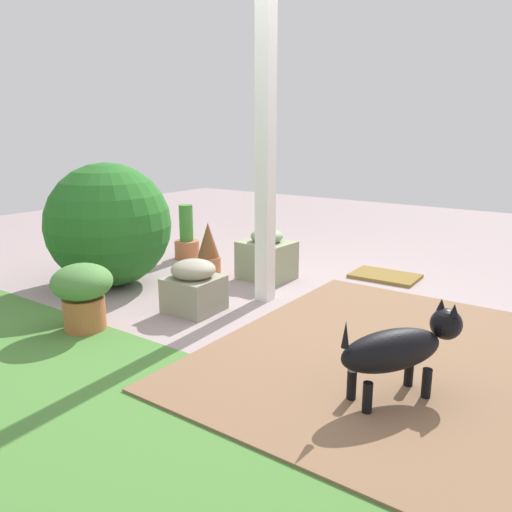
{
  "coord_description": "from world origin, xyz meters",
  "views": [
    {
      "loc": [
        -1.89,
        3.04,
        1.31
      ],
      "look_at": [
        0.29,
        -0.04,
        0.36
      ],
      "focal_mm": 35.07,
      "sensor_mm": 36.0,
      "label": 1
    }
  ],
  "objects_px": {
    "terracotta_pot_broad": "(83,292)",
    "doormat": "(385,276)",
    "terracotta_pot_tall": "(187,240)",
    "dog": "(400,348)",
    "round_shrub": "(109,225)",
    "stone_planter_nearest": "(267,256)",
    "terracotta_pot_spiky": "(208,250)",
    "stone_planter_mid": "(194,286)",
    "porch_pillar": "(266,153)"
  },
  "relations": [
    {
      "from": "round_shrub",
      "to": "dog",
      "type": "height_order",
      "value": "round_shrub"
    },
    {
      "from": "porch_pillar",
      "to": "terracotta_pot_broad",
      "type": "bearing_deg",
      "value": 62.34
    },
    {
      "from": "stone_planter_mid",
      "to": "terracotta_pot_broad",
      "type": "distance_m",
      "value": 0.79
    },
    {
      "from": "stone_planter_nearest",
      "to": "round_shrub",
      "type": "bearing_deg",
      "value": 42.78
    },
    {
      "from": "dog",
      "to": "terracotta_pot_broad",
      "type": "bearing_deg",
      "value": 9.21
    },
    {
      "from": "stone_planter_mid",
      "to": "terracotta_pot_broad",
      "type": "height_order",
      "value": "terracotta_pot_broad"
    },
    {
      "from": "terracotta_pot_tall",
      "to": "porch_pillar",
      "type": "bearing_deg",
      "value": 156.37
    },
    {
      "from": "stone_planter_nearest",
      "to": "doormat",
      "type": "bearing_deg",
      "value": -143.07
    },
    {
      "from": "round_shrub",
      "to": "terracotta_pot_broad",
      "type": "bearing_deg",
      "value": 130.98
    },
    {
      "from": "doormat",
      "to": "terracotta_pot_broad",
      "type": "bearing_deg",
      "value": 63.05
    },
    {
      "from": "stone_planter_nearest",
      "to": "terracotta_pot_tall",
      "type": "height_order",
      "value": "terracotta_pot_tall"
    },
    {
      "from": "terracotta_pot_spiky",
      "to": "dog",
      "type": "relative_size",
      "value": 0.76
    },
    {
      "from": "stone_planter_mid",
      "to": "terracotta_pot_tall",
      "type": "distance_m",
      "value": 1.62
    },
    {
      "from": "porch_pillar",
      "to": "round_shrub",
      "type": "xyz_separation_m",
      "value": [
        1.32,
        0.44,
        -0.62
      ]
    },
    {
      "from": "porch_pillar",
      "to": "terracotta_pot_broad",
      "type": "xyz_separation_m",
      "value": [
        0.64,
        1.22,
        -0.88
      ]
    },
    {
      "from": "dog",
      "to": "round_shrub",
      "type": "bearing_deg",
      "value": -9.28
    },
    {
      "from": "dog",
      "to": "stone_planter_nearest",
      "type": "bearing_deg",
      "value": -38.59
    },
    {
      "from": "porch_pillar",
      "to": "stone_planter_nearest",
      "type": "relative_size",
      "value": 4.93
    },
    {
      "from": "terracotta_pot_tall",
      "to": "dog",
      "type": "distance_m",
      "value": 3.21
    },
    {
      "from": "stone_planter_mid",
      "to": "round_shrub",
      "type": "bearing_deg",
      "value": -4.36
    },
    {
      "from": "stone_planter_mid",
      "to": "terracotta_pot_spiky",
      "type": "xyz_separation_m",
      "value": [
        0.54,
        -0.79,
        0.05
      ]
    },
    {
      "from": "terracotta_pot_broad",
      "to": "doormat",
      "type": "bearing_deg",
      "value": -116.95
    },
    {
      "from": "terracotta_pot_tall",
      "to": "round_shrub",
      "type": "bearing_deg",
      "value": 95.69
    },
    {
      "from": "porch_pillar",
      "to": "terracotta_pot_broad",
      "type": "height_order",
      "value": "porch_pillar"
    },
    {
      "from": "round_shrub",
      "to": "terracotta_pot_broad",
      "type": "height_order",
      "value": "round_shrub"
    },
    {
      "from": "stone_planter_nearest",
      "to": "round_shrub",
      "type": "xyz_separation_m",
      "value": [
        1.0,
        0.93,
        0.32
      ]
    },
    {
      "from": "round_shrub",
      "to": "terracotta_pot_broad",
      "type": "distance_m",
      "value": 1.06
    },
    {
      "from": "terracotta_pot_tall",
      "to": "terracotta_pot_broad",
      "type": "bearing_deg",
      "value": 112.97
    },
    {
      "from": "porch_pillar",
      "to": "stone_planter_nearest",
      "type": "height_order",
      "value": "porch_pillar"
    },
    {
      "from": "dog",
      "to": "doormat",
      "type": "height_order",
      "value": "dog"
    },
    {
      "from": "terracotta_pot_broad",
      "to": "terracotta_pot_tall",
      "type": "distance_m",
      "value": 2.0
    },
    {
      "from": "stone_planter_mid",
      "to": "doormat",
      "type": "relative_size",
      "value": 0.67
    },
    {
      "from": "terracotta_pot_tall",
      "to": "dog",
      "type": "relative_size",
      "value": 0.87
    },
    {
      "from": "round_shrub",
      "to": "terracotta_pot_tall",
      "type": "relative_size",
      "value": 1.86
    },
    {
      "from": "doormat",
      "to": "round_shrub",
      "type": "bearing_deg",
      "value": 40.18
    },
    {
      "from": "porch_pillar",
      "to": "round_shrub",
      "type": "relative_size",
      "value": 2.17
    },
    {
      "from": "porch_pillar",
      "to": "terracotta_pot_spiky",
      "type": "distance_m",
      "value": 1.26
    },
    {
      "from": "stone_planter_nearest",
      "to": "terracotta_pot_broad",
      "type": "height_order",
      "value": "stone_planter_nearest"
    },
    {
      "from": "terracotta_pot_spiky",
      "to": "doormat",
      "type": "distance_m",
      "value": 1.65
    },
    {
      "from": "terracotta_pot_spiky",
      "to": "doormat",
      "type": "bearing_deg",
      "value": -147.7
    },
    {
      "from": "stone_planter_mid",
      "to": "stone_planter_nearest",
      "type": "bearing_deg",
      "value": -88.24
    },
    {
      "from": "terracotta_pot_broad",
      "to": "doormat",
      "type": "height_order",
      "value": "terracotta_pot_broad"
    },
    {
      "from": "dog",
      "to": "doormat",
      "type": "bearing_deg",
      "value": -67.3
    },
    {
      "from": "terracotta_pot_broad",
      "to": "terracotta_pot_tall",
      "type": "relative_size",
      "value": 0.8
    },
    {
      "from": "stone_planter_nearest",
      "to": "terracotta_pot_spiky",
      "type": "height_order",
      "value": "terracotta_pot_spiky"
    },
    {
      "from": "stone_planter_mid",
      "to": "doormat",
      "type": "xyz_separation_m",
      "value": [
        -0.84,
        -1.66,
        -0.18
      ]
    },
    {
      "from": "porch_pillar",
      "to": "stone_planter_nearest",
      "type": "distance_m",
      "value": 1.1
    },
    {
      "from": "stone_planter_mid",
      "to": "terracotta_pot_broad",
      "type": "relative_size",
      "value": 0.86
    },
    {
      "from": "stone_planter_mid",
      "to": "dog",
      "type": "distance_m",
      "value": 1.73
    },
    {
      "from": "porch_pillar",
      "to": "doormat",
      "type": "bearing_deg",
      "value": -116.17
    }
  ]
}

